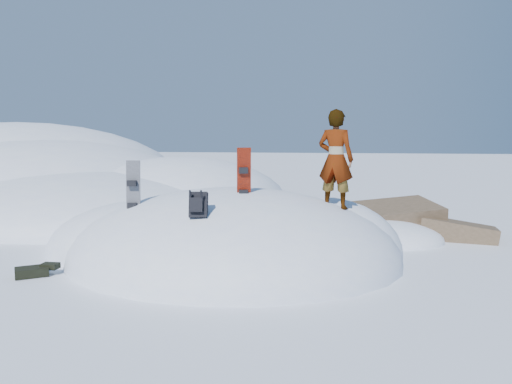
# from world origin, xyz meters

# --- Properties ---
(ground) EXTENTS (120.00, 120.00, 0.00)m
(ground) POSITION_xyz_m (0.00, 0.00, 0.00)
(ground) COLOR white
(ground) RESTS_ON ground
(snow_mound) EXTENTS (8.00, 6.00, 3.00)m
(snow_mound) POSITION_xyz_m (-0.17, 0.24, 0.00)
(snow_mound) COLOR white
(snow_mound) RESTS_ON ground
(snow_ridge) EXTENTS (21.50, 18.50, 6.40)m
(snow_ridge) POSITION_xyz_m (-10.43, 9.85, 0.00)
(snow_ridge) COLOR white
(snow_ridge) RESTS_ON ground
(rock_outcrop) EXTENTS (4.68, 4.41, 1.68)m
(rock_outcrop) POSITION_xyz_m (3.72, 3.01, 0.01)
(rock_outcrop) COLOR brown
(rock_outcrop) RESTS_ON ground
(snowboard_red) EXTENTS (0.29, 0.22, 1.48)m
(snowboard_red) POSITION_xyz_m (0.32, -0.48, 1.64)
(snowboard_red) COLOR #B52109
(snowboard_red) RESTS_ON snow_mound
(snowboard_dark) EXTENTS (0.29, 0.21, 1.50)m
(snowboard_dark) POSITION_xyz_m (-1.88, -0.76, 1.38)
(snowboard_dark) COLOR black
(snowboard_dark) RESTS_ON snow_mound
(backpack) EXTENTS (0.36, 0.41, 0.53)m
(backpack) POSITION_xyz_m (-0.26, -1.77, 1.40)
(backpack) COLOR black
(backpack) RESTS_ON snow_mound
(gear_pile) EXTENTS (0.77, 0.66, 0.20)m
(gear_pile) POSITION_xyz_m (-3.39, -1.84, 0.10)
(gear_pile) COLOR black
(gear_pile) RESTS_ON ground
(person) EXTENTS (0.85, 0.70, 2.01)m
(person) POSITION_xyz_m (2.11, 0.04, 2.12)
(person) COLOR slate
(person) RESTS_ON snow_mound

